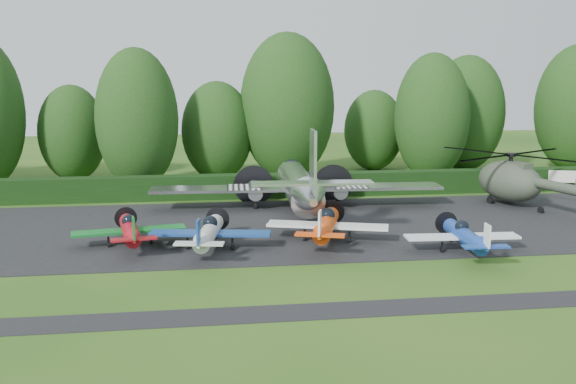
{
  "coord_description": "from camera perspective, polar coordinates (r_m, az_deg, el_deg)",
  "views": [
    {
      "loc": [
        -6.02,
        -32.58,
        10.42
      ],
      "look_at": [
        -0.23,
        9.73,
        2.5
      ],
      "focal_mm": 40.0,
      "sensor_mm": 36.0,
      "label": 1
    }
  ],
  "objects": [
    {
      "name": "ground",
      "position": [
        34.73,
        2.57,
        -6.97
      ],
      "size": [
        160.0,
        160.0,
        0.0
      ],
      "primitive_type": "plane",
      "color": "#204A14",
      "rests_on": "ground"
    },
    {
      "name": "apron",
      "position": [
        44.24,
        0.25,
        -3.11
      ],
      "size": [
        70.0,
        18.0,
        0.01
      ],
      "primitive_type": "cube",
      "color": "black",
      "rests_on": "ground"
    },
    {
      "name": "taxiway_verge",
      "position": [
        29.17,
        4.72,
        -10.45
      ],
      "size": [
        70.0,
        2.0,
        0.0
      ],
      "primitive_type": "cube",
      "color": "black",
      "rests_on": "ground"
    },
    {
      "name": "hedgerow",
      "position": [
        54.91,
        -1.36,
        -0.43
      ],
      "size": [
        90.0,
        1.6,
        2.0
      ],
      "primitive_type": "cube",
      "color": "black",
      "rests_on": "ground"
    },
    {
      "name": "transport_plane",
      "position": [
        48.48,
        1.01,
        0.53
      ],
      "size": [
        22.61,
        17.34,
        7.25
      ],
      "rotation": [
        0.0,
        0.0,
        0.05
      ],
      "color": "silver",
      "rests_on": "ground"
    },
    {
      "name": "light_plane_red",
      "position": [
        40.09,
        -13.88,
        -3.26
      ],
      "size": [
        6.82,
        7.17,
        2.62
      ],
      "rotation": [
        0.0,
        0.0,
        -0.18
      ],
      "color": "maroon",
      "rests_on": "ground"
    },
    {
      "name": "light_plane_white",
      "position": [
        38.29,
        -7.05,
        -3.57
      ],
      "size": [
        7.23,
        7.6,
        2.78
      ],
      "rotation": [
        0.0,
        0.0,
        0.17
      ],
      "color": "silver",
      "rests_on": "ground"
    },
    {
      "name": "light_plane_orange",
      "position": [
        39.79,
        3.43,
        -2.9
      ],
      "size": [
        7.56,
        7.95,
        2.91
      ],
      "rotation": [
        0.0,
        0.0,
        0.3
      ],
      "color": "#EA470D",
      "rests_on": "ground"
    },
    {
      "name": "light_plane_blue",
      "position": [
        38.93,
        15.43,
        -3.77
      ],
      "size": [
        6.74,
        7.09,
        2.59
      ],
      "rotation": [
        0.0,
        0.0,
        0.06
      ],
      "color": "#193C96",
      "rests_on": "ground"
    },
    {
      "name": "helicopter",
      "position": [
        53.98,
        19.15,
        1.23
      ],
      "size": [
        13.06,
        15.29,
        4.21
      ],
      "rotation": [
        0.0,
        0.0,
        -0.27
      ],
      "color": "#353E2F",
      "rests_on": "ground"
    },
    {
      "name": "sign_board",
      "position": [
        61.91,
        22.79,
        1.21
      ],
      "size": [
        3.42,
        0.13,
        1.93
      ],
      "rotation": [
        0.0,
        0.0,
        0.34
      ],
      "color": "#3F3326",
      "rests_on": "ground"
    },
    {
      "name": "tree_1",
      "position": [
        59.5,
        -13.29,
        6.31
      ],
      "size": [
        7.41,
        7.41,
        12.73
      ],
      "color": "black",
      "rests_on": "ground"
    },
    {
      "name": "tree_2",
      "position": [
        65.99,
        -18.62,
        4.97
      ],
      "size": [
        6.44,
        6.44,
        9.38
      ],
      "color": "black",
      "rests_on": "ground"
    },
    {
      "name": "tree_3",
      "position": [
        64.89,
        12.68,
        6.53
      ],
      "size": [
        7.34,
        7.34,
        12.44
      ],
      "color": "black",
      "rests_on": "ground"
    },
    {
      "name": "tree_7",
      "position": [
        63.22,
        -0.07,
        7.57
      ],
      "size": [
        9.24,
        9.24,
        14.39
      ],
      "color": "black",
      "rests_on": "ground"
    },
    {
      "name": "tree_9",
      "position": [
        70.29,
        7.64,
        5.45
      ],
      "size": [
        6.44,
        6.44,
        8.7
      ],
      "color": "black",
      "rests_on": "ground"
    },
    {
      "name": "tree_10",
      "position": [
        63.23,
        -6.3,
        5.39
      ],
      "size": [
        6.96,
        6.96,
        9.72
      ],
      "color": "black",
      "rests_on": "ground"
    },
    {
      "name": "tree_11",
      "position": [
        71.84,
        15.57,
        6.74
      ],
      "size": [
        8.07,
        8.07,
        12.37
      ],
      "color": "black",
      "rests_on": "ground"
    }
  ]
}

